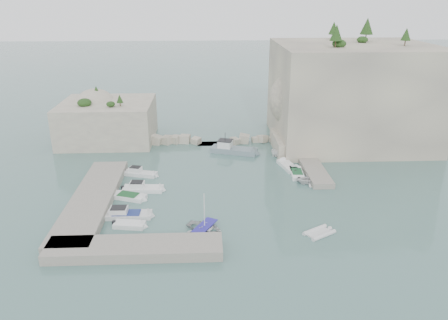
{
  "coord_description": "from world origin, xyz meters",
  "views": [
    {
      "loc": [
        -2.55,
        -51.37,
        25.09
      ],
      "look_at": [
        0.0,
        6.0,
        3.0
      ],
      "focal_mm": 35.0,
      "sensor_mm": 36.0,
      "label": 1
    }
  ],
  "objects_px": {
    "tender_east_b": "(297,175)",
    "tender_east_c": "(288,168)",
    "inflatable_dinghy": "(319,234)",
    "motorboat_c": "(128,198)",
    "motorboat_e": "(130,227)",
    "tender_east_d": "(283,157)",
    "work_boat": "(234,153)",
    "tender_east_a": "(307,184)",
    "motorboat_b": "(143,191)",
    "rowboat": "(205,230)",
    "motorboat_a": "(141,175)",
    "motorboat_d": "(127,217)"
  },
  "relations": [
    {
      "from": "tender_east_d",
      "to": "inflatable_dinghy",
      "type": "bearing_deg",
      "value": -179.96
    },
    {
      "from": "motorboat_e",
      "to": "tender_east_b",
      "type": "height_order",
      "value": "same"
    },
    {
      "from": "work_boat",
      "to": "inflatable_dinghy",
      "type": "bearing_deg",
      "value": -55.33
    },
    {
      "from": "motorboat_a",
      "to": "tender_east_c",
      "type": "relative_size",
      "value": 0.97
    },
    {
      "from": "motorboat_b",
      "to": "tender_east_a",
      "type": "height_order",
      "value": "tender_east_a"
    },
    {
      "from": "inflatable_dinghy",
      "to": "motorboat_c",
      "type": "bearing_deg",
      "value": 125.27
    },
    {
      "from": "motorboat_a",
      "to": "motorboat_b",
      "type": "distance_m",
      "value": 5.43
    },
    {
      "from": "tender_east_b",
      "to": "work_boat",
      "type": "xyz_separation_m",
      "value": [
        -8.6,
        9.96,
        0.0
      ]
    },
    {
      "from": "tender_east_d",
      "to": "motorboat_a",
      "type": "bearing_deg",
      "value": 107.64
    },
    {
      "from": "rowboat",
      "to": "tender_east_d",
      "type": "height_order",
      "value": "tender_east_d"
    },
    {
      "from": "tender_east_b",
      "to": "motorboat_b",
      "type": "bearing_deg",
      "value": 105.51
    },
    {
      "from": "motorboat_d",
      "to": "rowboat",
      "type": "relative_size",
      "value": 1.55
    },
    {
      "from": "motorboat_d",
      "to": "motorboat_e",
      "type": "height_order",
      "value": "motorboat_d"
    },
    {
      "from": "motorboat_d",
      "to": "rowboat",
      "type": "distance_m",
      "value": 9.89
    },
    {
      "from": "tender_east_a",
      "to": "work_boat",
      "type": "xyz_separation_m",
      "value": [
        -9.42,
        13.08,
        0.0
      ]
    },
    {
      "from": "rowboat",
      "to": "tender_east_a",
      "type": "bearing_deg",
      "value": -20.68
    },
    {
      "from": "motorboat_b",
      "to": "rowboat",
      "type": "distance_m",
      "value": 13.61
    },
    {
      "from": "motorboat_a",
      "to": "motorboat_c",
      "type": "height_order",
      "value": "motorboat_a"
    },
    {
      "from": "inflatable_dinghy",
      "to": "tender_east_d",
      "type": "bearing_deg",
      "value": 58.64
    },
    {
      "from": "motorboat_b",
      "to": "motorboat_c",
      "type": "bearing_deg",
      "value": -121.31
    },
    {
      "from": "motorboat_d",
      "to": "motorboat_e",
      "type": "distance_m",
      "value": 2.46
    },
    {
      "from": "rowboat",
      "to": "tender_east_b",
      "type": "height_order",
      "value": "rowboat"
    },
    {
      "from": "motorboat_d",
      "to": "rowboat",
      "type": "bearing_deg",
      "value": -19.04
    },
    {
      "from": "tender_east_b",
      "to": "tender_east_c",
      "type": "height_order",
      "value": "same"
    },
    {
      "from": "inflatable_dinghy",
      "to": "tender_east_a",
      "type": "relative_size",
      "value": 1.16
    },
    {
      "from": "work_boat",
      "to": "tender_east_d",
      "type": "bearing_deg",
      "value": 2.8
    },
    {
      "from": "motorboat_a",
      "to": "motorboat_d",
      "type": "bearing_deg",
      "value": -73.95
    },
    {
      "from": "motorboat_a",
      "to": "motorboat_e",
      "type": "height_order",
      "value": "motorboat_a"
    },
    {
      "from": "inflatable_dinghy",
      "to": "tender_east_b",
      "type": "bearing_deg",
      "value": 56.18
    },
    {
      "from": "rowboat",
      "to": "inflatable_dinghy",
      "type": "xyz_separation_m",
      "value": [
        12.73,
        -1.49,
        0.0
      ]
    },
    {
      "from": "motorboat_a",
      "to": "tender_east_b",
      "type": "distance_m",
      "value": 22.97
    },
    {
      "from": "motorboat_a",
      "to": "tender_east_d",
      "type": "xyz_separation_m",
      "value": [
        22.3,
        6.87,
        0.0
      ]
    },
    {
      "from": "rowboat",
      "to": "work_boat",
      "type": "relative_size",
      "value": 0.5
    },
    {
      "from": "motorboat_a",
      "to": "tender_east_a",
      "type": "bearing_deg",
      "value": 6.2
    },
    {
      "from": "motorboat_c",
      "to": "work_boat",
      "type": "height_order",
      "value": "work_boat"
    },
    {
      "from": "motorboat_c",
      "to": "motorboat_a",
      "type": "bearing_deg",
      "value": 106.09
    },
    {
      "from": "motorboat_a",
      "to": "motorboat_e",
      "type": "xyz_separation_m",
      "value": [
        0.79,
        -15.07,
        0.0
      ]
    },
    {
      "from": "inflatable_dinghy",
      "to": "tender_east_d",
      "type": "height_order",
      "value": "tender_east_d"
    },
    {
      "from": "tender_east_c",
      "to": "motorboat_b",
      "type": "bearing_deg",
      "value": 95.57
    },
    {
      "from": "tender_east_c",
      "to": "tender_east_d",
      "type": "height_order",
      "value": "tender_east_d"
    },
    {
      "from": "tender_east_b",
      "to": "tender_east_d",
      "type": "height_order",
      "value": "tender_east_d"
    },
    {
      "from": "motorboat_d",
      "to": "tender_east_d",
      "type": "distance_m",
      "value": 29.63
    },
    {
      "from": "motorboat_e",
      "to": "tender_east_c",
      "type": "bearing_deg",
      "value": 46.78
    },
    {
      "from": "motorboat_e",
      "to": "motorboat_c",
      "type": "bearing_deg",
      "value": 108.38
    },
    {
      "from": "motorboat_b",
      "to": "motorboat_e",
      "type": "relative_size",
      "value": 1.52
    },
    {
      "from": "motorboat_b",
      "to": "rowboat",
      "type": "bearing_deg",
      "value": -48.3
    },
    {
      "from": "motorboat_e",
      "to": "tender_east_d",
      "type": "height_order",
      "value": "tender_east_d"
    },
    {
      "from": "motorboat_d",
      "to": "tender_east_a",
      "type": "xyz_separation_m",
      "value": [
        23.69,
        8.74,
        0.0
      ]
    },
    {
      "from": "motorboat_b",
      "to": "tender_east_b",
      "type": "bearing_deg",
      "value": 15.78
    },
    {
      "from": "work_boat",
      "to": "tender_east_a",
      "type": "bearing_deg",
      "value": -35.74
    }
  ]
}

